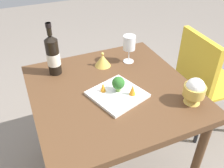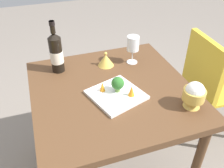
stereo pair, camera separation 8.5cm
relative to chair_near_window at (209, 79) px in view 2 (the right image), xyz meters
The scene contains 10 objects.
dining_table 0.81m from the chair_near_window, ahead, with size 0.87×0.87×0.73m.
chair_near_window is the anchor object (origin of this frame).
wine_bottle 1.10m from the chair_near_window, ahead, with size 0.08×0.08×0.31m.
wine_glass 0.68m from the chair_near_window, ahead, with size 0.08×0.08×0.18m.
rice_bowl 0.67m from the chair_near_window, 40.82° to the left, with size 0.11×0.11×0.14m.
rice_bowl_lid 0.80m from the chair_near_window, ahead, with size 0.10×0.10×0.09m.
serving_plate 0.84m from the chair_near_window, 14.43° to the left, with size 0.32×0.32×0.02m.
broccoli_floret 0.85m from the chair_near_window, 13.48° to the left, with size 0.07×0.07×0.09m.
carrot_garnish_left 0.80m from the chair_near_window, 18.55° to the left, with size 0.03×0.03×0.06m.
carrot_garnish_right 0.90m from the chair_near_window, 10.49° to the left, with size 0.03×0.03×0.05m.
Camera 2 is at (0.34, 1.01, 1.54)m, focal length 39.12 mm.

